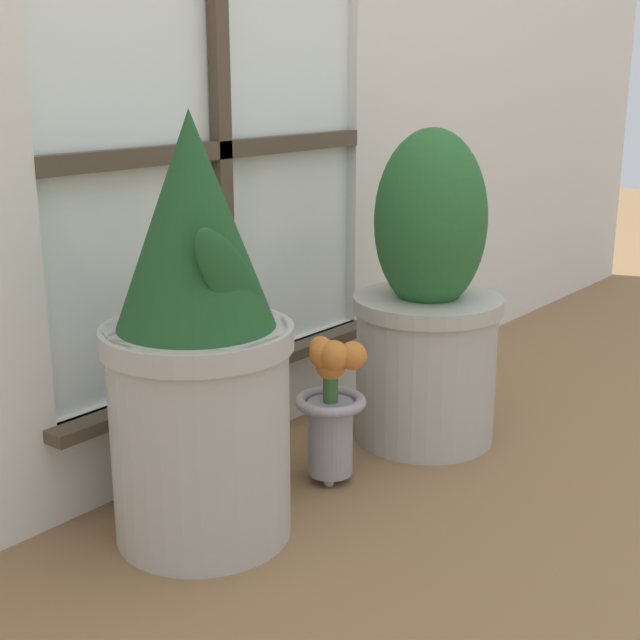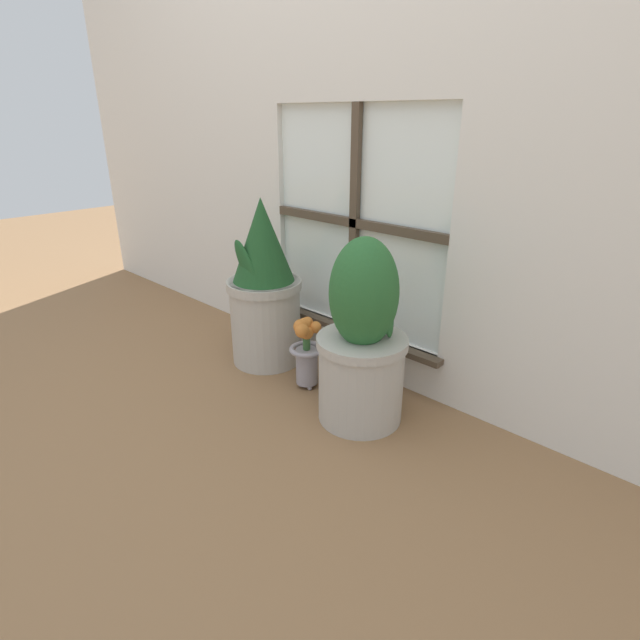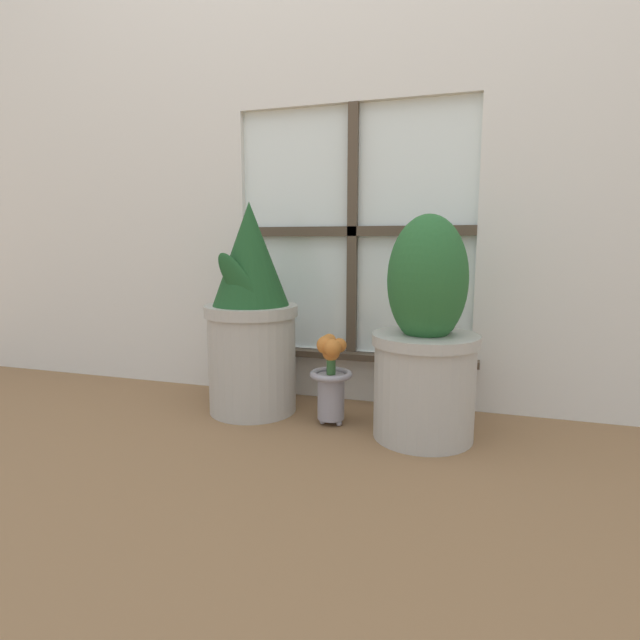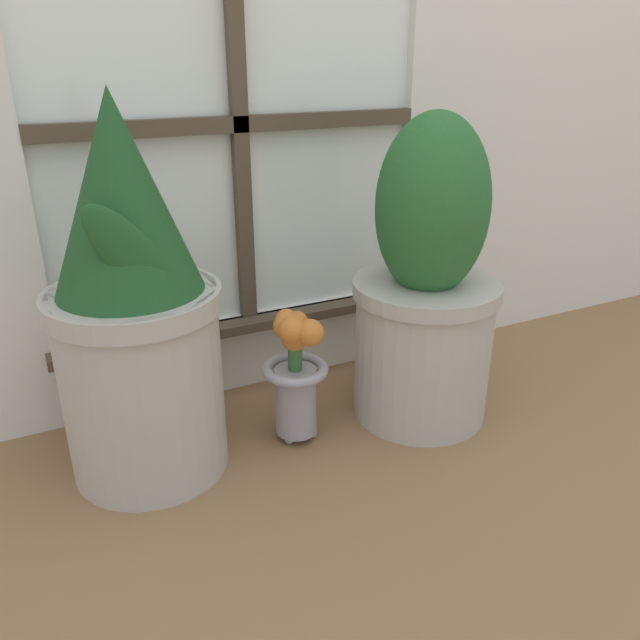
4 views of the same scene
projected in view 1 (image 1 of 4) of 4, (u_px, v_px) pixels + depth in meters
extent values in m
plane|color=olive|center=(421.00, 513.00, 1.68)|extent=(10.00, 10.00, 0.00)
cube|color=silver|center=(224.00, 403.00, 1.96)|extent=(0.89, 0.05, 0.19)
cube|color=white|center=(212.00, 149.00, 1.82)|extent=(0.89, 0.02, 0.91)
cube|color=#4C3D2D|center=(222.00, 150.00, 1.81)|extent=(0.04, 0.02, 0.91)
cube|color=#4C3D2D|center=(222.00, 150.00, 1.81)|extent=(0.89, 0.02, 0.04)
cube|color=#4C3D2D|center=(238.00, 371.00, 1.91)|extent=(0.95, 0.06, 0.02)
cylinder|color=#B7B2A8|center=(201.00, 433.00, 1.55)|extent=(0.31, 0.31, 0.39)
cylinder|color=#B7B2A8|center=(197.00, 337.00, 1.51)|extent=(0.33, 0.33, 0.04)
cylinder|color=#38281E|center=(197.00, 329.00, 1.50)|extent=(0.29, 0.29, 0.01)
cone|color=#1E4C23|center=(193.00, 221.00, 1.45)|extent=(0.27, 0.27, 0.36)
ellipsoid|color=#1E4C23|center=(232.00, 283.00, 1.42)|extent=(0.20, 0.04, 0.23)
cylinder|color=#B7B2A8|center=(426.00, 368.00, 1.98)|extent=(0.31, 0.31, 0.33)
cylinder|color=#B7B2A8|center=(428.00, 304.00, 1.94)|extent=(0.33, 0.33, 0.03)
cylinder|color=#38281E|center=(428.00, 299.00, 1.94)|extent=(0.28, 0.28, 0.01)
ellipsoid|color=#28602D|center=(431.00, 221.00, 1.89)|extent=(0.24, 0.24, 0.39)
ellipsoid|color=#28602D|center=(436.00, 248.00, 2.00)|extent=(0.09, 0.16, 0.21)
sphere|color=#99939E|center=(319.00, 471.00, 1.83)|extent=(0.02, 0.02, 0.02)
sphere|color=#99939E|center=(329.00, 482.00, 1.78)|extent=(0.02, 0.02, 0.02)
sphere|color=#99939E|center=(347.00, 472.00, 1.82)|extent=(0.02, 0.02, 0.02)
cylinder|color=#99939E|center=(332.00, 437.00, 1.79)|extent=(0.09, 0.09, 0.15)
torus|color=#99939E|center=(332.00, 401.00, 1.77)|extent=(0.14, 0.14, 0.02)
cylinder|color=#386633|center=(332.00, 381.00, 1.76)|extent=(0.03, 0.03, 0.08)
sphere|color=orange|center=(332.00, 365.00, 1.75)|extent=(0.06, 0.06, 0.06)
sphere|color=orange|center=(324.00, 351.00, 1.77)|extent=(0.05, 0.05, 0.05)
sphere|color=orange|center=(320.00, 348.00, 1.74)|extent=(0.05, 0.05, 0.05)
sphere|color=orange|center=(324.00, 354.00, 1.73)|extent=(0.06, 0.06, 0.06)
sphere|color=orange|center=(334.00, 356.00, 1.71)|extent=(0.06, 0.06, 0.06)
sphere|color=orange|center=(353.00, 356.00, 1.72)|extent=(0.06, 0.06, 0.06)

